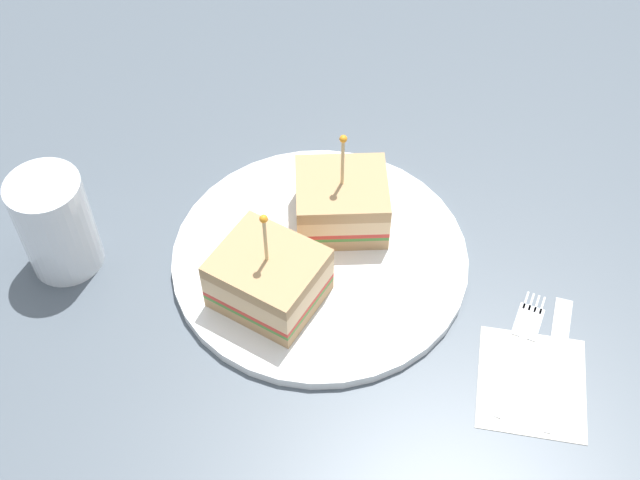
# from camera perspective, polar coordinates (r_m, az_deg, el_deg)

# --- Properties ---
(ground_plane) EXTENTS (1.11, 1.11, 0.02)m
(ground_plane) POSITION_cam_1_polar(r_m,az_deg,el_deg) (0.78, -0.00, -1.89)
(ground_plane) COLOR #4C5660
(plate) EXTENTS (0.27, 0.27, 0.01)m
(plate) POSITION_cam_1_polar(r_m,az_deg,el_deg) (0.77, -0.00, -1.20)
(plate) COLOR white
(plate) RESTS_ON ground_plane
(sandwich_half_front) EXTENTS (0.09, 0.08, 0.11)m
(sandwich_half_front) POSITION_cam_1_polar(r_m,az_deg,el_deg) (0.71, -3.59, -2.65)
(sandwich_half_front) COLOR tan
(sandwich_half_front) RESTS_ON plate
(sandwich_half_back) EXTENTS (0.11, 0.11, 0.11)m
(sandwich_half_back) POSITION_cam_1_polar(r_m,az_deg,el_deg) (0.77, 1.49, 2.65)
(sandwich_half_back) COLOR tan
(sandwich_half_back) RESTS_ON plate
(drink_glass) EXTENTS (0.07, 0.07, 0.10)m
(drink_glass) POSITION_cam_1_polar(r_m,az_deg,el_deg) (0.77, -17.71, 0.79)
(drink_glass) COLOR silver
(drink_glass) RESTS_ON ground_plane
(napkin) EXTENTS (0.11, 0.12, 0.00)m
(napkin) POSITION_cam_1_polar(r_m,az_deg,el_deg) (0.72, 14.43, -9.53)
(napkin) COLOR beige
(napkin) RESTS_ON ground_plane
(fork) EXTENTS (0.02, 0.13, 0.00)m
(fork) POSITION_cam_1_polar(r_m,az_deg,el_deg) (0.74, 13.86, -6.58)
(fork) COLOR silver
(fork) RESTS_ON ground_plane
(knife) EXTENTS (0.03, 0.14, 0.00)m
(knife) POSITION_cam_1_polar(r_m,az_deg,el_deg) (0.74, 16.12, -7.51)
(knife) COLOR silver
(knife) RESTS_ON ground_plane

